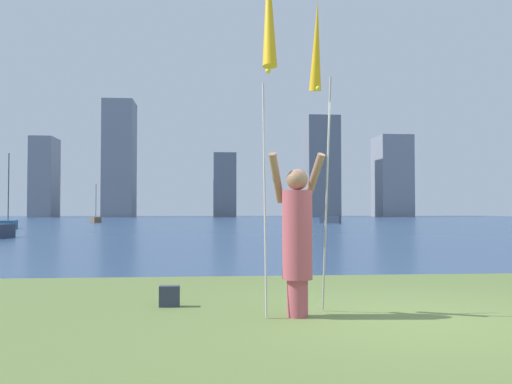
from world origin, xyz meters
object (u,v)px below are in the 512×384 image
(kite_flag_left, at_px, (269,15))
(bag, at_px, (169,296))
(person, at_px, (297,235))
(sailboat_2, at_px, (8,224))
(kite_flag_right, at_px, (317,53))
(sailboat_3, at_px, (330,219))
(sailboat_0, at_px, (96,219))

(kite_flag_left, relative_size, bag, 15.76)
(person, xyz_separation_m, kite_flag_left, (-0.37, -0.35, 2.47))
(bag, relative_size, sailboat_2, 0.05)
(kite_flag_right, distance_m, sailboat_3, 46.66)
(person, xyz_separation_m, bag, (-1.53, 0.82, -0.81))
(kite_flag_left, distance_m, sailboat_2, 35.88)
(kite_flag_right, relative_size, bag, 14.83)
(kite_flag_left, height_order, sailboat_2, sailboat_2)
(sailboat_0, relative_size, sailboat_3, 0.82)
(kite_flag_left, height_order, bag, kite_flag_left)
(kite_flag_left, relative_size, kite_flag_right, 1.06)
(sailboat_0, bearing_deg, kite_flag_left, -77.15)
(bag, bearing_deg, sailboat_0, 101.90)
(kite_flag_right, xyz_separation_m, sailboat_2, (-14.72, 31.91, -2.95))
(kite_flag_left, xyz_separation_m, bag, (-1.16, 1.17, -3.28))
(kite_flag_right, bearing_deg, kite_flag_left, -126.63)
(bag, height_order, sailboat_3, sailboat_3)
(sailboat_0, bearing_deg, sailboat_3, -14.30)
(kite_flag_right, height_order, sailboat_0, kite_flag_right)
(kite_flag_right, bearing_deg, sailboat_3, 77.22)
(kite_flag_left, xyz_separation_m, sailboat_3, (11.04, 46.41, -3.03))
(kite_flag_left, relative_size, sailboat_0, 1.07)
(person, relative_size, sailboat_2, 0.38)
(kite_flag_left, distance_m, sailboat_0, 53.70)
(sailboat_0, bearing_deg, person, -76.68)
(bag, distance_m, sailboat_3, 46.86)
(kite_flag_left, distance_m, bag, 3.66)
(person, height_order, bag, person)
(sailboat_2, xyz_separation_m, sailboat_3, (25.02, 13.50, 0.05))
(sailboat_3, bearing_deg, sailboat_0, 165.70)
(sailboat_3, bearing_deg, sailboat_2, -151.64)
(sailboat_0, bearing_deg, bag, -78.10)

